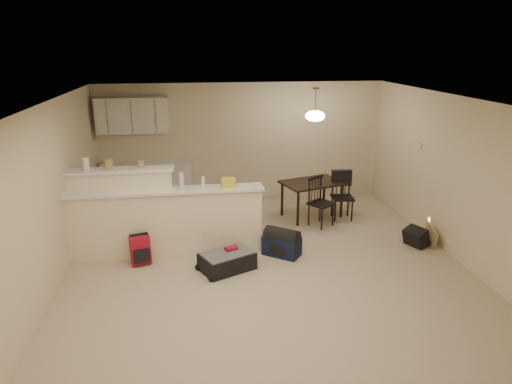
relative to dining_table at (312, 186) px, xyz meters
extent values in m
plane|color=#C0AD94|center=(-1.21, -2.21, -0.62)|extent=(7.00, 7.00, 0.00)
plane|color=white|center=(-1.21, -2.21, 1.88)|extent=(7.00, 7.00, 0.00)
cube|color=beige|center=(-1.21, 1.29, 0.63)|extent=(6.00, 0.02, 2.50)
cube|color=beige|center=(-1.21, -5.71, 0.63)|extent=(6.00, 0.02, 2.50)
cube|color=beige|center=(-4.21, -2.21, 0.63)|extent=(0.02, 7.00, 2.50)
cube|color=beige|center=(1.79, -2.21, 0.63)|extent=(0.02, 7.00, 2.50)
cube|color=#F6E7C7|center=(-2.71, -1.31, -0.10)|extent=(3.00, 0.28, 1.05)
cube|color=white|center=(-2.71, -1.31, 0.45)|extent=(3.08, 0.38, 0.04)
cube|color=#F6E7C7|center=(-3.41, -1.09, 0.05)|extent=(1.60, 0.24, 1.35)
cube|color=white|center=(-3.41, -1.09, 0.75)|extent=(1.68, 0.34, 0.04)
cube|color=white|center=(-3.41, 1.11, 1.28)|extent=(1.40, 0.34, 0.70)
cube|color=white|center=(-3.21, 0.98, -0.17)|extent=(1.80, 0.60, 0.90)
cube|color=beige|center=(1.77, -0.66, 0.88)|extent=(0.02, 0.12, 0.12)
cylinder|color=silver|center=(-3.90, -1.09, 0.87)|extent=(0.10, 0.10, 0.20)
cube|color=#A48C55|center=(-3.55, -1.09, 0.85)|extent=(0.10, 0.07, 0.16)
cube|color=#A48C55|center=(-3.07, -1.09, 0.83)|extent=(0.08, 0.06, 0.12)
cylinder|color=silver|center=(-2.45, -1.31, 0.60)|extent=(0.07, 0.07, 0.26)
cylinder|color=silver|center=(-2.12, -1.31, 0.56)|extent=(0.06, 0.06, 0.18)
cube|color=#A48C55|center=(-1.73, -1.31, 0.54)|extent=(0.22, 0.18, 0.14)
cube|color=black|center=(0.00, 0.00, 0.07)|extent=(1.31, 1.07, 0.04)
cylinder|color=black|center=(-0.38, -0.44, -0.29)|extent=(0.05, 0.05, 0.67)
cylinder|color=black|center=(0.56, -0.14, -0.29)|extent=(0.05, 0.05, 0.67)
cylinder|color=black|center=(-0.56, 0.14, -0.29)|extent=(0.05, 0.05, 0.67)
cylinder|color=black|center=(0.38, 0.44, -0.29)|extent=(0.05, 0.05, 0.67)
cylinder|color=brown|center=(0.00, 0.00, 1.63)|extent=(0.02, 0.02, 0.50)
cylinder|color=brown|center=(0.00, 0.00, 1.86)|extent=(0.12, 0.12, 0.03)
ellipsoid|color=white|center=(0.00, 0.00, 1.36)|extent=(0.36, 0.36, 0.20)
cube|color=black|center=(-1.82, -1.99, -0.49)|extent=(0.91, 0.78, 0.26)
cube|color=#AD1329|center=(-3.13, -1.60, -0.40)|extent=(0.33, 0.25, 0.45)
cube|color=#111936|center=(-0.91, -1.63, -0.47)|extent=(0.65, 0.60, 0.31)
cube|color=black|center=(1.38, -1.60, -0.47)|extent=(0.37, 0.42, 0.31)
cube|color=#A48C55|center=(1.64, -1.62, -0.46)|extent=(0.05, 0.44, 0.33)
camera|label=1|loc=(-2.26, -8.19, 2.62)|focal=32.00mm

